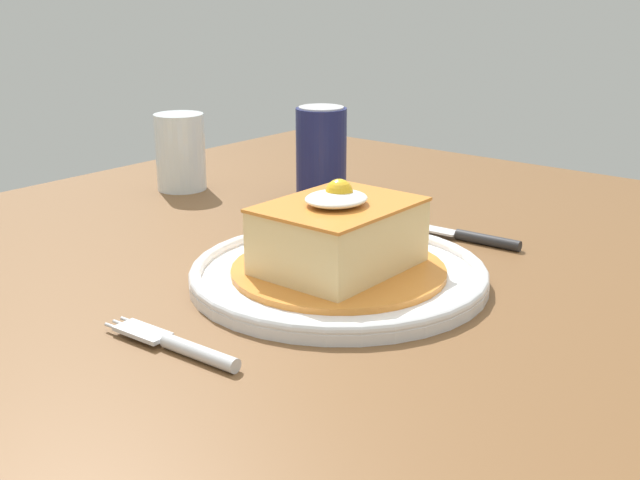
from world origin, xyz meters
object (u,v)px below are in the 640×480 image
(main_plate, at_px, (336,275))
(knife, at_px, (468,236))
(drinking_glass, at_px, (181,157))
(fork, at_px, (180,346))
(soda_can, at_px, (321,155))

(main_plate, height_order, knife, main_plate)
(knife, bearing_deg, drinking_glass, 95.80)
(main_plate, xyz_separation_m, drinking_glass, (0.15, 0.39, 0.04))
(main_plate, height_order, fork, main_plate)
(knife, bearing_deg, main_plate, 170.15)
(fork, distance_m, knife, 0.39)
(main_plate, height_order, soda_can, soda_can)
(soda_can, bearing_deg, drinking_glass, 111.64)
(soda_can, distance_m, drinking_glass, 0.20)
(main_plate, relative_size, fork, 2.02)
(main_plate, relative_size, knife, 1.72)
(drinking_glass, bearing_deg, fork, -131.56)
(fork, relative_size, knife, 0.85)
(knife, height_order, soda_can, soda_can)
(soda_can, xyz_separation_m, drinking_glass, (-0.08, 0.19, -0.02))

